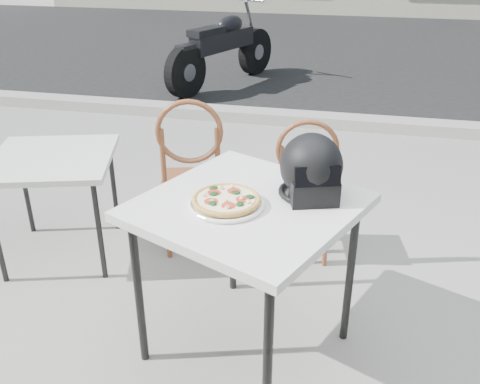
% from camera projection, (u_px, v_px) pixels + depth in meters
% --- Properties ---
extents(ground, '(80.00, 80.00, 0.00)m').
position_uv_depth(ground, '(330.00, 300.00, 3.06)').
color(ground, gray).
rests_on(ground, ground).
extents(street_asphalt, '(30.00, 8.00, 0.00)m').
position_uv_depth(street_asphalt, '(357.00, 51.00, 9.18)').
color(street_asphalt, black).
rests_on(street_asphalt, ground).
extents(curb, '(30.00, 0.25, 0.12)m').
position_uv_depth(curb, '(349.00, 122.00, 5.65)').
color(curb, '#9B9891').
rests_on(curb, ground).
extents(cafe_table_main, '(1.16, 1.16, 0.83)m').
position_uv_depth(cafe_table_main, '(248.00, 217.00, 2.38)').
color(cafe_table_main, silver).
rests_on(cafe_table_main, ground).
extents(plate, '(0.40, 0.40, 0.02)m').
position_uv_depth(plate, '(226.00, 204.00, 2.31)').
color(plate, white).
rests_on(plate, cafe_table_main).
extents(pizza, '(0.34, 0.34, 0.04)m').
position_uv_depth(pizza, '(226.00, 199.00, 2.30)').
color(pizza, gold).
rests_on(pizza, plate).
extents(helmet, '(0.36, 0.37, 0.29)m').
position_uv_depth(helmet, '(311.00, 170.00, 2.35)').
color(helmet, black).
rests_on(helmet, cafe_table_main).
extents(cafe_chair_main, '(0.43, 0.43, 0.97)m').
position_uv_depth(cafe_chair_main, '(304.00, 183.00, 3.21)').
color(cafe_chair_main, brown).
rests_on(cafe_chair_main, ground).
extents(cafe_table_side, '(0.89, 0.89, 0.68)m').
position_uv_depth(cafe_table_side, '(52.00, 166.00, 3.23)').
color(cafe_table_side, silver).
rests_on(cafe_table_side, ground).
extents(cafe_chair_side, '(0.49, 0.49, 1.05)m').
position_uv_depth(cafe_chair_side, '(192.00, 168.00, 3.28)').
color(cafe_chair_side, brown).
rests_on(cafe_chair_side, ground).
extents(motorcycle, '(0.99, 1.99, 1.06)m').
position_uv_depth(motorcycle, '(223.00, 50.00, 7.01)').
color(motorcycle, black).
rests_on(motorcycle, street_asphalt).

